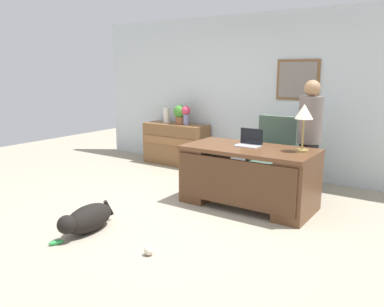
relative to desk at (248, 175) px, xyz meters
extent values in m
plane|color=#9E937F|center=(-0.59, -0.86, -0.43)|extent=(12.00, 12.00, 0.00)
cube|color=silver|center=(-0.59, 1.74, 0.92)|extent=(7.00, 0.12, 2.70)
cube|color=brown|center=(0.01, 1.67, 1.19)|extent=(0.69, 0.03, 0.64)
cube|color=gray|center=(0.01, 1.65, 1.19)|extent=(0.61, 0.01, 0.56)
cube|color=brown|center=(0.00, 0.03, 0.34)|extent=(1.70, 0.86, 0.05)
cube|color=brown|center=(-0.67, 0.03, -0.06)|extent=(0.36, 0.80, 0.74)
cube|color=brown|center=(0.67, 0.03, -0.06)|extent=(0.36, 0.80, 0.74)
cube|color=#4E2F1C|center=(0.00, -0.37, -0.02)|extent=(1.60, 0.04, 0.59)
cube|color=brown|center=(-2.20, 1.39, -0.04)|extent=(1.25, 0.48, 0.78)
cube|color=brown|center=(-2.20, 1.14, 0.06)|extent=(1.15, 0.02, 0.14)
cube|color=#475B4C|center=(-0.04, 0.85, -0.06)|extent=(0.60, 0.58, 0.18)
cylinder|color=black|center=(-0.04, 0.85, -0.29)|extent=(0.10, 0.10, 0.28)
cylinder|color=black|center=(-0.04, 0.85, -0.40)|extent=(0.52, 0.52, 0.05)
cube|color=#475B4C|center=(-0.04, 1.09, 0.35)|extent=(0.60, 0.12, 0.63)
cube|color=#475B4C|center=(-0.30, 0.85, 0.14)|extent=(0.08, 0.50, 0.22)
cube|color=#475B4C|center=(0.22, 0.85, 0.14)|extent=(0.08, 0.50, 0.22)
cylinder|color=#262323|center=(0.53, 0.79, -0.03)|extent=(0.26, 0.26, 0.79)
cylinder|color=slate|center=(0.53, 0.79, 0.68)|extent=(0.32, 0.32, 0.64)
sphere|color=#A67B55|center=(0.53, 0.79, 1.11)|extent=(0.22, 0.22, 0.22)
ellipsoid|color=black|center=(-1.09, -1.75, -0.28)|extent=(0.35, 0.67, 0.30)
sphere|color=black|center=(-1.06, -2.07, -0.24)|extent=(0.20, 0.20, 0.20)
cylinder|color=black|center=(-1.11, -1.42, -0.26)|extent=(0.06, 0.15, 0.21)
cube|color=#B2B5BA|center=(-0.05, 0.08, 0.37)|extent=(0.32, 0.22, 0.01)
cube|color=black|center=(-0.05, 0.18, 0.48)|extent=(0.32, 0.01, 0.21)
cylinder|color=#9E8447|center=(0.65, 0.16, 0.37)|extent=(0.16, 0.16, 0.02)
cylinder|color=#9E8447|center=(0.65, 0.16, 0.58)|extent=(0.02, 0.02, 0.38)
cone|color=silver|center=(0.65, 0.16, 0.86)|extent=(0.22, 0.22, 0.18)
cylinder|color=#8488B9|center=(-1.97, 1.39, 0.45)|extent=(0.10, 0.10, 0.19)
sphere|color=#E34162|center=(-1.97, 1.39, 0.61)|extent=(0.17, 0.17, 0.17)
cylinder|color=silver|center=(-2.42, 1.39, 0.50)|extent=(0.13, 0.13, 0.29)
cylinder|color=brown|center=(-2.11, 1.39, 0.42)|extent=(0.18, 0.18, 0.14)
sphere|color=#479233|center=(-2.11, 1.39, 0.59)|extent=(0.24, 0.24, 0.24)
sphere|color=beige|center=(-0.15, -1.82, -0.38)|extent=(0.10, 0.10, 0.10)
ellipsoid|color=green|center=(-1.10, -2.18, -0.40)|extent=(0.11, 0.16, 0.05)
camera|label=1|loc=(2.18, -4.48, 1.34)|focal=36.47mm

